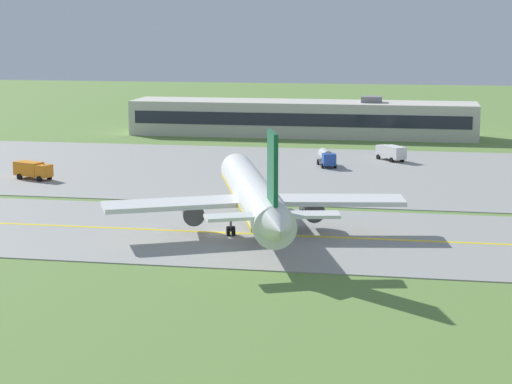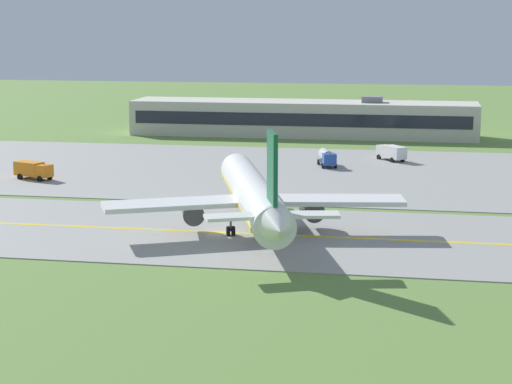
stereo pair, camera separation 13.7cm
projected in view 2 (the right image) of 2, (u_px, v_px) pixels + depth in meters
The scene contains 9 objects.
ground_plane at pixel (221, 233), 96.53m from camera, with size 500.00×500.00×0.00m, color olive.
taxiway_strip at pixel (221, 233), 96.52m from camera, with size 240.00×28.00×0.10m, color gray.
apron_pad at pixel (345, 173), 135.35m from camera, with size 140.00×52.00×0.10m, color gray.
taxiway_centreline at pixel (221, 232), 96.51m from camera, with size 220.00×0.60×0.01m, color yellow.
airplane_lead at pixel (253, 195), 96.28m from camera, with size 31.82×38.77×12.70m.
service_truck_baggage at pixel (391, 152), 147.24m from camera, with size 5.26×6.02×2.60m.
service_truck_fuel at pixel (327, 157), 141.40m from camera, with size 3.66×6.33×2.65m.
service_truck_catering at pixel (33, 169), 129.52m from camera, with size 6.34×4.01×2.60m.
terminal_building at pixel (303, 118), 180.86m from camera, with size 69.44×12.27×8.17m.
Camera 2 is at (20.68, -91.82, 22.23)m, focal length 62.70 mm.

